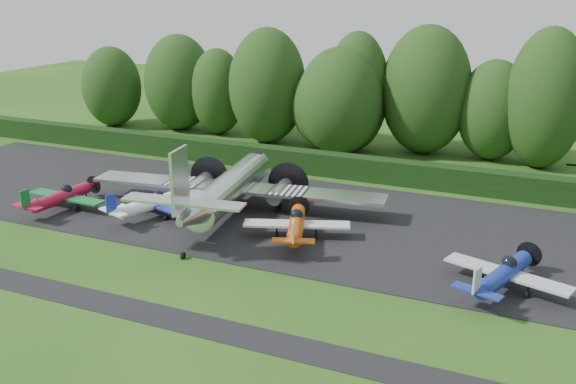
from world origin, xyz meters
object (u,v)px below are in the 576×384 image
at_px(light_plane_red, 62,197).
at_px(light_plane_blue, 504,274).
at_px(transport_plane, 228,188).
at_px(light_plane_white, 152,203).
at_px(light_plane_orange, 296,224).

xyz_separation_m(light_plane_red, light_plane_blue, (31.58, -0.71, 0.06)).
distance_m(light_plane_red, light_plane_blue, 31.59).
bearing_deg(light_plane_red, transport_plane, 16.66).
bearing_deg(light_plane_blue, transport_plane, 148.36).
distance_m(light_plane_red, light_plane_white, 7.22).
xyz_separation_m(light_plane_red, light_plane_white, (7.08, 1.40, 0.02)).
relative_size(light_plane_red, light_plane_blue, 0.95).
height_order(light_plane_white, light_plane_orange, light_plane_orange).
relative_size(light_plane_orange, light_plane_blue, 1.00).
xyz_separation_m(transport_plane, light_plane_white, (-4.72, -2.86, -0.92)).
bearing_deg(light_plane_blue, light_plane_orange, 152.56).
bearing_deg(light_plane_orange, light_plane_white, -159.10).
height_order(light_plane_red, light_plane_white, light_plane_white).
distance_m(light_plane_white, light_plane_orange, 11.22).
relative_size(light_plane_red, light_plane_orange, 0.95).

